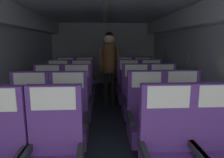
{
  "coord_description": "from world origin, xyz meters",
  "views": [
    {
      "loc": [
        -0.08,
        -0.21,
        1.43
      ],
      "look_at": [
        0.1,
        3.22,
        0.79
      ],
      "focal_mm": 31.56,
      "sensor_mm": 36.0,
      "label": 1
    }
  ],
  "objects_px": {
    "seat_e_right_window": "(125,82)",
    "seat_b_left_window": "(30,123)",
    "seat_c_left_aisle": "(77,102)",
    "seat_c_left_window": "(48,103)",
    "seat_d_right_window": "(129,90)",
    "seat_d_right_aisle": "(151,89)",
    "seat_b_right_aisle": "(183,119)",
    "seat_a_right_aisle": "(220,155)",
    "seat_b_left_aisle": "(69,122)",
    "seat_b_right_window": "(147,120)",
    "seat_d_left_window": "(58,90)",
    "seat_e_left_aisle": "(85,82)",
    "seat_c_right_aisle": "(163,100)",
    "seat_d_left_aisle": "(82,90)",
    "seat_a_right_window": "(169,157)",
    "seat_e_left_window": "(66,83)",
    "seat_e_right_aisle": "(143,82)",
    "flight_attendant": "(109,61)",
    "seat_c_right_window": "(137,101)"
  },
  "relations": [
    {
      "from": "seat_b_right_aisle",
      "to": "seat_c_left_aisle",
      "type": "relative_size",
      "value": 1.0
    },
    {
      "from": "seat_d_right_aisle",
      "to": "seat_e_right_window",
      "type": "bearing_deg",
      "value": 120.84
    },
    {
      "from": "seat_b_left_window",
      "to": "seat_e_left_aisle",
      "type": "relative_size",
      "value": 1.0
    },
    {
      "from": "seat_e_right_window",
      "to": "seat_e_left_window",
      "type": "bearing_deg",
      "value": 179.48
    },
    {
      "from": "seat_a_right_aisle",
      "to": "seat_e_left_window",
      "type": "bearing_deg",
      "value": 120.47
    },
    {
      "from": "seat_d_left_window",
      "to": "seat_e_left_aisle",
      "type": "xyz_separation_m",
      "value": [
        0.48,
        0.82,
        0.0
      ]
    },
    {
      "from": "seat_d_left_window",
      "to": "seat_e_right_window",
      "type": "xyz_separation_m",
      "value": [
        1.47,
        0.81,
        0.0
      ]
    },
    {
      "from": "seat_b_left_aisle",
      "to": "seat_e_right_window",
      "type": "relative_size",
      "value": 1.0
    },
    {
      "from": "seat_b_left_window",
      "to": "seat_c_left_aisle",
      "type": "xyz_separation_m",
      "value": [
        0.49,
        0.82,
        0.0
      ]
    },
    {
      "from": "seat_d_left_window",
      "to": "seat_e_right_window",
      "type": "bearing_deg",
      "value": 28.81
    },
    {
      "from": "seat_c_right_aisle",
      "to": "seat_d_right_window",
      "type": "xyz_separation_m",
      "value": [
        -0.47,
        0.82,
        0.0
      ]
    },
    {
      "from": "seat_a_right_aisle",
      "to": "seat_b_right_window",
      "type": "distance_m",
      "value": 0.94
    },
    {
      "from": "seat_a_right_window",
      "to": "flight_attendant",
      "type": "relative_size",
      "value": 0.65
    },
    {
      "from": "seat_c_left_window",
      "to": "seat_e_right_window",
      "type": "bearing_deg",
      "value": 48.48
    },
    {
      "from": "seat_b_left_aisle",
      "to": "seat_c_left_aisle",
      "type": "distance_m",
      "value": 0.82
    },
    {
      "from": "seat_a_right_window",
      "to": "seat_e_right_aisle",
      "type": "height_order",
      "value": "same"
    },
    {
      "from": "seat_b_right_window",
      "to": "seat_c_left_aisle",
      "type": "height_order",
      "value": "same"
    },
    {
      "from": "seat_b_left_aisle",
      "to": "seat_d_left_window",
      "type": "relative_size",
      "value": 1.0
    },
    {
      "from": "seat_b_right_aisle",
      "to": "seat_c_left_window",
      "type": "distance_m",
      "value": 2.1
    },
    {
      "from": "seat_c_left_window",
      "to": "seat_e_right_aisle",
      "type": "bearing_deg",
      "value": 40.93
    },
    {
      "from": "seat_c_left_aisle",
      "to": "seat_a_right_aisle",
      "type": "bearing_deg",
      "value": -48.25
    },
    {
      "from": "seat_b_right_aisle",
      "to": "seat_c_left_aisle",
      "type": "xyz_separation_m",
      "value": [
        -1.46,
        0.8,
        0.0
      ]
    },
    {
      "from": "seat_b_left_aisle",
      "to": "seat_e_right_window",
      "type": "height_order",
      "value": "same"
    },
    {
      "from": "seat_d_left_aisle",
      "to": "seat_e_right_window",
      "type": "distance_m",
      "value": 1.29
    },
    {
      "from": "seat_c_right_window",
      "to": "seat_a_right_aisle",
      "type": "bearing_deg",
      "value": -74.49
    },
    {
      "from": "seat_b_left_window",
      "to": "seat_e_right_window",
      "type": "relative_size",
      "value": 1.0
    },
    {
      "from": "seat_c_right_aisle",
      "to": "seat_e_left_window",
      "type": "xyz_separation_m",
      "value": [
        -1.94,
        1.64,
        0.0
      ]
    },
    {
      "from": "seat_e_right_aisle",
      "to": "seat_b_right_window",
      "type": "bearing_deg",
      "value": -100.72
    },
    {
      "from": "seat_b_left_aisle",
      "to": "seat_b_right_aisle",
      "type": "distance_m",
      "value": 1.47
    },
    {
      "from": "seat_b_right_window",
      "to": "seat_c_right_window",
      "type": "distance_m",
      "value": 0.83
    },
    {
      "from": "seat_a_right_window",
      "to": "seat_b_right_aisle",
      "type": "distance_m",
      "value": 0.96
    },
    {
      "from": "seat_e_right_window",
      "to": "seat_b_left_window",
      "type": "bearing_deg",
      "value": -120.73
    },
    {
      "from": "seat_b_left_window",
      "to": "seat_c_left_aisle",
      "type": "relative_size",
      "value": 1.0
    },
    {
      "from": "seat_e_left_window",
      "to": "seat_a_right_window",
      "type": "bearing_deg",
      "value": -65.86
    },
    {
      "from": "seat_c_right_window",
      "to": "seat_e_right_aisle",
      "type": "xyz_separation_m",
      "value": [
        0.46,
        1.67,
        0.0
      ]
    },
    {
      "from": "seat_a_right_aisle",
      "to": "seat_e_right_aisle",
      "type": "height_order",
      "value": "same"
    },
    {
      "from": "seat_a_right_window",
      "to": "seat_c_right_aisle",
      "type": "distance_m",
      "value": 1.73
    },
    {
      "from": "seat_d_right_aisle",
      "to": "seat_e_left_aisle",
      "type": "height_order",
      "value": "same"
    },
    {
      "from": "seat_d_right_aisle",
      "to": "seat_d_left_aisle",
      "type": "bearing_deg",
      "value": -179.13
    },
    {
      "from": "seat_b_left_aisle",
      "to": "seat_e_right_window",
      "type": "bearing_deg",
      "value": 68.21
    },
    {
      "from": "seat_c_left_window",
      "to": "seat_d_right_aisle",
      "type": "relative_size",
      "value": 1.0
    },
    {
      "from": "seat_c_left_aisle",
      "to": "seat_e_right_aisle",
      "type": "bearing_deg",
      "value": 49.09
    },
    {
      "from": "seat_e_left_window",
      "to": "seat_e_left_aisle",
      "type": "height_order",
      "value": "same"
    },
    {
      "from": "seat_b_left_window",
      "to": "seat_e_left_window",
      "type": "relative_size",
      "value": 1.0
    },
    {
      "from": "seat_c_left_window",
      "to": "seat_d_right_window",
      "type": "relative_size",
      "value": 1.0
    },
    {
      "from": "seat_d_right_aisle",
      "to": "flight_attendant",
      "type": "bearing_deg",
      "value": 163.46
    },
    {
      "from": "seat_b_left_aisle",
      "to": "seat_d_right_aisle",
      "type": "height_order",
      "value": "same"
    },
    {
      "from": "seat_a_right_aisle",
      "to": "seat_c_right_window",
      "type": "relative_size",
      "value": 1.0
    },
    {
      "from": "seat_d_left_aisle",
      "to": "seat_e_left_aisle",
      "type": "relative_size",
      "value": 1.0
    },
    {
      "from": "seat_b_left_aisle",
      "to": "seat_d_left_window",
      "type": "bearing_deg",
      "value": 106.04
    }
  ]
}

